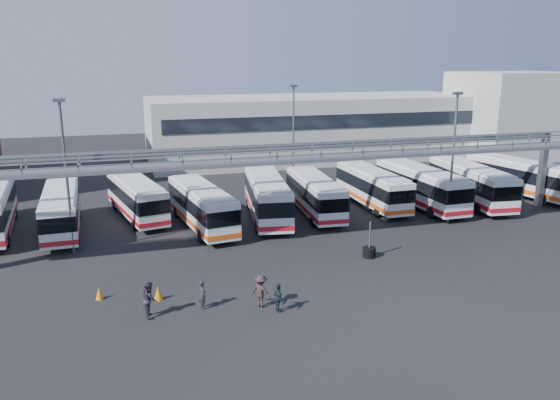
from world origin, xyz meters
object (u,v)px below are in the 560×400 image
object	(u,v)px
bus_7	(420,185)
pedestrian_d	(278,298)
bus_5	(315,193)
bus_9	(520,176)
light_pole_mid	(453,151)
bus_2	(136,196)
light_pole_left	(66,169)
pedestrian_c	(261,291)
bus_3	(201,205)
cone_right	(99,293)
cone_left	(158,293)
pedestrian_b	(150,299)
tire_stack	(369,251)
bus_6	(372,186)
bus_1	(61,210)
bus_4	(267,196)
light_pole_back	(293,131)
pedestrian_a	(202,294)
bus_8	(470,182)

from	to	relation	value
bus_7	pedestrian_d	xyz separation A→B (m)	(-17.88, -16.32, -1.16)
bus_5	bus_9	bearing A→B (deg)	5.75
light_pole_mid	bus_2	size ratio (longest dim) A/B	0.94
pedestrian_d	bus_2	bearing A→B (deg)	11.43
light_pole_left	light_pole_mid	distance (m)	28.02
bus_7	pedestrian_c	bearing A→B (deg)	-141.65
bus_3	cone_right	size ratio (longest dim) A/B	16.43
cone_right	bus_2	bearing A→B (deg)	80.15
pedestrian_d	cone_right	size ratio (longest dim) A/B	2.28
cone_left	pedestrian_b	bearing A→B (deg)	-106.34
bus_3	bus_9	world-z (taller)	bus_9
light_pole_mid	bus_9	distance (m)	13.59
pedestrian_b	cone_left	bearing A→B (deg)	-21.02
cone_right	tire_stack	size ratio (longest dim) A/B	0.27
light_pole_left	pedestrian_d	world-z (taller)	light_pole_left
bus_3	bus_6	size ratio (longest dim) A/B	1.04
bus_6	bus_5	bearing A→B (deg)	-170.50
bus_9	cone_right	size ratio (longest dim) A/B	17.11
light_pole_mid	pedestrian_c	distance (m)	21.48
cone_right	bus_1	bearing A→B (deg)	102.04
bus_3	cone_left	world-z (taller)	bus_3
pedestrian_d	cone_left	bearing A→B (deg)	54.91
light_pole_mid	cone_right	xyz separation A→B (m)	(-26.26, -7.01, -5.39)
light_pole_mid	bus_2	bearing A→B (deg)	159.80
bus_1	bus_4	distance (m)	15.63
pedestrian_c	cone_right	bearing A→B (deg)	25.61
light_pole_back	bus_6	xyz separation A→B (m)	(4.48, -8.61, -3.95)
bus_2	bus_1	bearing A→B (deg)	-167.31
light_pole_back	pedestrian_d	distance (m)	28.36
pedestrian_a	pedestrian_c	bearing A→B (deg)	-115.52
bus_7	cone_left	world-z (taller)	bus_7
light_pole_left	cone_right	bearing A→B (deg)	-77.73
bus_7	cone_right	world-z (taller)	bus_7
light_pole_back	bus_8	distance (m)	17.25
light_pole_mid	bus_7	size ratio (longest dim) A/B	0.89
bus_2	pedestrian_c	bearing A→B (deg)	-86.09
cone_right	bus_4	bearing A→B (deg)	43.80
pedestrian_b	cone_right	world-z (taller)	pedestrian_b
pedestrian_c	cone_right	distance (m)	8.83
pedestrian_a	pedestrian_c	distance (m)	3.04
light_pole_back	bus_1	world-z (taller)	light_pole_back
bus_1	pedestrian_c	bearing A→B (deg)	-58.70
bus_5	pedestrian_b	xyz separation A→B (m)	(-14.51, -15.33, -0.84)
bus_7	bus_6	bearing A→B (deg)	159.76
bus_2	cone_right	size ratio (longest dim) A/B	16.17
light_pole_mid	bus_8	world-z (taller)	light_pole_mid
cone_left	bus_3	bearing A→B (deg)	70.68
bus_5	bus_2	bearing A→B (deg)	171.79
pedestrian_d	tire_stack	bearing A→B (deg)	-58.98
bus_3	bus_1	bearing A→B (deg)	162.14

